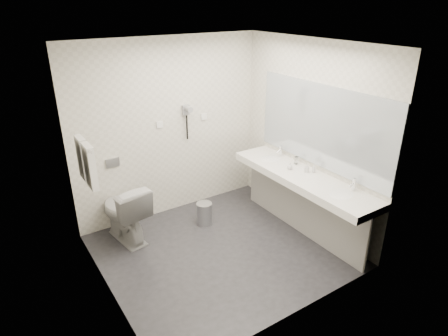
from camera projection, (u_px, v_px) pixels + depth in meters
floor at (221, 250)px, 4.91m from camera, size 2.80×2.80×0.00m
ceiling at (220, 45)px, 3.90m from camera, size 2.80×2.80×0.00m
wall_back at (170, 129)px, 5.40m from camera, size 2.80×0.00×2.80m
wall_front at (300, 206)px, 3.41m from camera, size 2.80×0.00×2.80m
wall_left at (97, 190)px, 3.70m from camera, size 0.00×2.60×2.60m
wall_right at (309, 137)px, 5.11m from camera, size 0.00×2.60×2.60m
vanity_counter at (302, 178)px, 5.00m from camera, size 0.55×2.20×0.10m
vanity_panel at (301, 206)px, 5.19m from camera, size 0.03×2.15×0.75m
vanity_post_near at (367, 243)px, 4.41m from camera, size 0.06×0.06×0.75m
vanity_post_far at (255, 178)px, 6.00m from camera, size 0.06×0.06×0.75m
mirror at (321, 126)px, 4.87m from camera, size 0.02×2.20×1.05m
basin_near at (342, 195)px, 4.49m from camera, size 0.40×0.31×0.05m
basin_far at (270, 160)px, 5.48m from camera, size 0.40×0.31×0.05m
faucet_near at (354, 184)px, 4.55m from camera, size 0.04×0.04×0.15m
faucet_far at (281, 151)px, 5.55m from camera, size 0.04×0.04×0.15m
soap_bottle_a at (307, 168)px, 5.03m from camera, size 0.06×0.06×0.11m
soap_bottle_b at (290, 166)px, 5.11m from camera, size 0.10×0.10×0.09m
soap_bottle_c at (314, 168)px, 5.02m from camera, size 0.05×0.05×0.11m
glass_left at (296, 160)px, 5.29m from camera, size 0.06×0.06×0.10m
toilet at (124, 212)px, 5.00m from camera, size 0.56×0.85×0.80m
flush_plate at (113, 163)px, 5.08m from camera, size 0.18×0.02×0.12m
pedal_bin at (204, 214)px, 5.44m from camera, size 0.26×0.26×0.31m
bin_lid at (204, 204)px, 5.38m from camera, size 0.22×0.22×0.02m
towel_rail at (82, 143)px, 4.03m from camera, size 0.02×0.62×0.02m
towel_near at (90, 167)px, 4.01m from camera, size 0.07×0.24×0.48m
towel_far at (83, 158)px, 4.23m from camera, size 0.07×0.24×0.48m
dryer_cradle at (186, 110)px, 5.40m from camera, size 0.10×0.04×0.14m
dryer_barrel at (188, 109)px, 5.34m from camera, size 0.08×0.14×0.08m
dryer_cord at (187, 127)px, 5.49m from camera, size 0.02×0.02×0.35m
switch_plate_a at (160, 125)px, 5.28m from camera, size 0.09×0.02×0.09m
switch_plate_b at (204, 117)px, 5.63m from camera, size 0.09×0.02×0.09m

